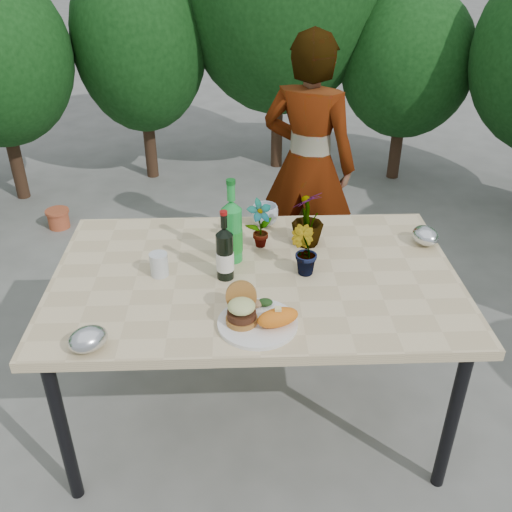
{
  "coord_description": "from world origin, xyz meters",
  "views": [
    {
      "loc": [
        -0.07,
        -1.9,
        1.97
      ],
      "look_at": [
        0.0,
        -0.08,
        0.88
      ],
      "focal_mm": 40.0,
      "sensor_mm": 36.0,
      "label": 1
    }
  ],
  "objects_px": {
    "patio_table": "(255,286)",
    "person": "(308,165)",
    "wine_bottle": "(225,254)",
    "dinner_plate": "(258,323)"
  },
  "relations": [
    {
      "from": "patio_table",
      "to": "person",
      "type": "xyz_separation_m",
      "value": [
        0.34,
        1.14,
        0.05
      ]
    },
    {
      "from": "dinner_plate",
      "to": "person",
      "type": "xyz_separation_m",
      "value": [
        0.35,
        1.47,
        -0.01
      ]
    },
    {
      "from": "patio_table",
      "to": "wine_bottle",
      "type": "xyz_separation_m",
      "value": [
        -0.12,
        -0.02,
        0.16
      ]
    },
    {
      "from": "patio_table",
      "to": "wine_bottle",
      "type": "distance_m",
      "value": 0.2
    },
    {
      "from": "person",
      "to": "wine_bottle",
      "type": "bearing_deg",
      "value": 92.79
    },
    {
      "from": "patio_table",
      "to": "dinner_plate",
      "type": "height_order",
      "value": "dinner_plate"
    },
    {
      "from": "patio_table",
      "to": "person",
      "type": "relative_size",
      "value": 1.07
    },
    {
      "from": "patio_table",
      "to": "dinner_plate",
      "type": "distance_m",
      "value": 0.34
    },
    {
      "from": "wine_bottle",
      "to": "person",
      "type": "xyz_separation_m",
      "value": [
        0.46,
        1.16,
        -0.11
      ]
    },
    {
      "from": "wine_bottle",
      "to": "patio_table",
      "type": "bearing_deg",
      "value": 21.94
    }
  ]
}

